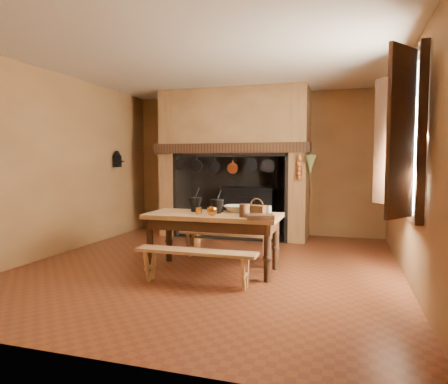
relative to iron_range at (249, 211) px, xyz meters
name	(u,v)px	position (x,y,z in m)	size (l,w,h in m)	color
floor	(211,266)	(0.04, -2.45, -0.48)	(5.50, 5.50, 0.00)	#602E16
ceiling	(210,60)	(0.04, -2.45, 2.32)	(5.50, 5.50, 0.00)	silver
back_wall	(255,164)	(0.04, 0.30, 0.92)	(5.00, 0.02, 2.80)	olive
wall_left	(58,164)	(-2.46, -2.45, 0.92)	(0.02, 5.50, 2.80)	olive
wall_right	(411,165)	(2.54, -2.45, 0.92)	(0.02, 5.50, 2.80)	olive
wall_front	(84,166)	(0.04, -5.20, 0.92)	(5.00, 0.02, 2.80)	olive
chimney_breast	(235,143)	(-0.26, -0.14, 1.33)	(2.95, 0.96, 2.80)	olive
iron_range	(249,211)	(0.00, 0.00, 0.00)	(1.12, 0.55, 1.60)	black
hearth_pans	(197,229)	(-1.01, -0.23, -0.39)	(0.51, 0.62, 0.20)	orange
hanging_pans	(225,166)	(-0.30, -0.64, 0.88)	(1.92, 0.29, 0.27)	black
onion_string	(300,168)	(1.04, -0.66, 0.85)	(0.12, 0.10, 0.46)	#93431B
herb_bunch	(310,165)	(1.22, -0.66, 0.90)	(0.20, 0.20, 0.35)	brown
window	(403,137)	(2.39, -2.85, 1.22)	(0.39, 1.75, 1.76)	white
wall_coffee_mill	(117,158)	(-2.38, -0.90, 1.03)	(0.23, 0.16, 0.31)	black
work_table	(213,223)	(0.15, -2.67, 0.15)	(1.75, 0.78, 0.76)	tan
bench_front	(196,259)	(0.15, -3.32, -0.18)	(1.45, 0.25, 0.41)	tan
bench_back	(227,239)	(0.15, -2.03, -0.18)	(1.43, 0.25, 0.40)	tan
mortar_large	(195,204)	(-0.15, -2.54, 0.38)	(0.19, 0.19, 0.33)	black
mortar_small	(217,205)	(0.19, -2.63, 0.38)	(0.18, 0.18, 0.31)	black
coffee_grinder	(217,207)	(0.16, -2.52, 0.35)	(0.18, 0.16, 0.19)	#311B0F
brass_mug_a	(199,211)	(-0.01, -2.78, 0.32)	(0.08, 0.08, 0.09)	orange
brass_mug_b	(214,207)	(0.06, -2.36, 0.32)	(0.08, 0.08, 0.09)	orange
mixing_bowl	(238,209)	(0.41, -2.41, 0.32)	(0.37, 0.37, 0.09)	beige
stoneware_crock	(244,211)	(0.63, -2.88, 0.36)	(0.13, 0.13, 0.16)	brown
glass_jar	(269,210)	(0.88, -2.64, 0.34)	(0.07, 0.07, 0.12)	beige
wicker_basket	(257,210)	(0.74, -2.68, 0.35)	(0.26, 0.21, 0.22)	#482E15
wooden_tray	(260,217)	(0.84, -2.98, 0.30)	(0.31, 0.22, 0.05)	#311B0F
brass_cup	(212,212)	(0.20, -2.87, 0.33)	(0.13, 0.13, 0.10)	orange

